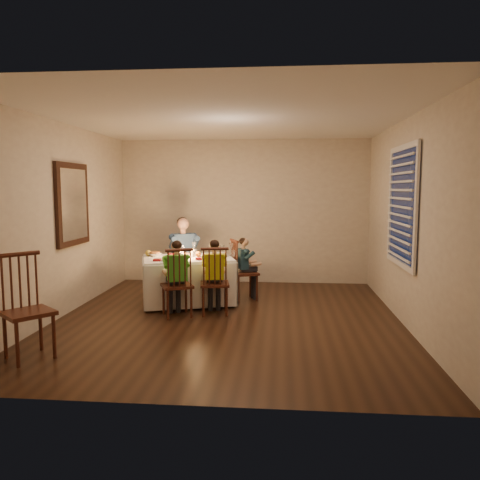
# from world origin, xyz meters

# --- Properties ---
(ground) EXTENTS (5.00, 5.00, 0.00)m
(ground) POSITION_xyz_m (0.00, 0.00, 0.00)
(ground) COLOR black
(ground) RESTS_ON ground
(wall_left) EXTENTS (0.02, 5.00, 2.60)m
(wall_left) POSITION_xyz_m (-2.25, 0.00, 1.30)
(wall_left) COLOR beige
(wall_left) RESTS_ON ground
(wall_right) EXTENTS (0.02, 5.00, 2.60)m
(wall_right) POSITION_xyz_m (2.25, 0.00, 1.30)
(wall_right) COLOR beige
(wall_right) RESTS_ON ground
(wall_back) EXTENTS (4.50, 0.02, 2.60)m
(wall_back) POSITION_xyz_m (0.00, 2.50, 1.30)
(wall_back) COLOR beige
(wall_back) RESTS_ON ground
(ceiling) EXTENTS (5.00, 5.00, 0.00)m
(ceiling) POSITION_xyz_m (0.00, 0.00, 2.60)
(ceiling) COLOR white
(ceiling) RESTS_ON wall_back
(dining_table) EXTENTS (1.56, 1.32, 0.66)m
(dining_table) POSITION_xyz_m (-0.70, 0.82, 0.49)
(dining_table) COLOR white
(dining_table) RESTS_ON ground
(chair_adult) EXTENTS (0.51, 0.50, 0.95)m
(chair_adult) POSITION_xyz_m (-0.91, 1.49, 0.00)
(chair_adult) COLOR #3B1A10
(chair_adult) RESTS_ON ground
(chair_near_left) EXTENTS (0.51, 0.50, 0.95)m
(chair_near_left) POSITION_xyz_m (-0.70, 0.08, 0.00)
(chair_near_left) COLOR #3B1A10
(chair_near_left) RESTS_ON ground
(chair_near_right) EXTENTS (0.45, 0.43, 0.95)m
(chair_near_right) POSITION_xyz_m (-0.21, 0.25, 0.00)
(chair_near_right) COLOR #3B1A10
(chair_near_right) RESTS_ON ground
(chair_end) EXTENTS (0.49, 0.50, 0.95)m
(chair_end) POSITION_xyz_m (0.13, 1.12, 0.00)
(chair_end) COLOR #3B1A10
(chair_end) RESTS_ON ground
(chair_extra) EXTENTS (0.61, 0.61, 1.07)m
(chair_extra) POSITION_xyz_m (-1.84, -1.61, 0.00)
(chair_extra) COLOR #3B1A10
(chair_extra) RESTS_ON ground
(adult) EXTENTS (0.60, 0.58, 1.25)m
(adult) POSITION_xyz_m (-0.91, 1.49, 0.00)
(adult) COLOR #324D7E
(adult) RESTS_ON ground
(child_green) EXTENTS (0.43, 0.42, 1.04)m
(child_green) POSITION_xyz_m (-0.70, 0.08, 0.00)
(child_green) COLOR green
(child_green) RESTS_ON ground
(child_yellow) EXTENTS (0.38, 0.36, 1.03)m
(child_yellow) POSITION_xyz_m (-0.21, 0.25, 0.00)
(child_yellow) COLOR yellow
(child_yellow) RESTS_ON ground
(child_teal) EXTENTS (0.36, 0.38, 0.97)m
(child_teal) POSITION_xyz_m (0.13, 1.12, 0.00)
(child_teal) COLOR #1A3542
(child_teal) RESTS_ON ground
(setting_adult) EXTENTS (0.33, 0.33, 0.02)m
(setting_adult) POSITION_xyz_m (-0.81, 1.04, 0.70)
(setting_adult) COLOR silver
(setting_adult) RESTS_ON dining_table
(setting_green) EXTENTS (0.33, 0.33, 0.02)m
(setting_green) POSITION_xyz_m (-0.90, 0.50, 0.70)
(setting_green) COLOR silver
(setting_green) RESTS_ON dining_table
(setting_yellow) EXTENTS (0.33, 0.33, 0.02)m
(setting_yellow) POSITION_xyz_m (-0.32, 0.68, 0.70)
(setting_yellow) COLOR silver
(setting_yellow) RESTS_ON dining_table
(setting_teal) EXTENTS (0.33, 0.33, 0.02)m
(setting_teal) POSITION_xyz_m (-0.23, 0.99, 0.70)
(setting_teal) COLOR silver
(setting_teal) RESTS_ON dining_table
(candle_left) EXTENTS (0.06, 0.06, 0.10)m
(candle_left) POSITION_xyz_m (-0.79, 0.79, 0.74)
(candle_left) COLOR white
(candle_left) RESTS_ON dining_table
(candle_right) EXTENTS (0.06, 0.06, 0.10)m
(candle_right) POSITION_xyz_m (-0.63, 0.84, 0.74)
(candle_right) COLOR white
(candle_right) RESTS_ON dining_table
(squash) EXTENTS (0.09, 0.09, 0.09)m
(squash) POSITION_xyz_m (-1.33, 0.91, 0.74)
(squash) COLOR gold
(squash) RESTS_ON dining_table
(orange_fruit) EXTENTS (0.08, 0.08, 0.08)m
(orange_fruit) POSITION_xyz_m (-0.56, 0.91, 0.73)
(orange_fruit) COLOR orange
(orange_fruit) RESTS_ON dining_table
(serving_bowl) EXTENTS (0.28, 0.28, 0.05)m
(serving_bowl) POSITION_xyz_m (-1.23, 0.91, 0.72)
(serving_bowl) COLOR silver
(serving_bowl) RESTS_ON dining_table
(wall_mirror) EXTENTS (0.06, 0.95, 1.15)m
(wall_mirror) POSITION_xyz_m (-2.22, 0.30, 1.50)
(wall_mirror) COLOR black
(wall_mirror) RESTS_ON wall_left
(window_blinds) EXTENTS (0.07, 1.34, 1.54)m
(window_blinds) POSITION_xyz_m (2.21, 0.10, 1.50)
(window_blinds) COLOR #0C1633
(window_blinds) RESTS_ON wall_right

